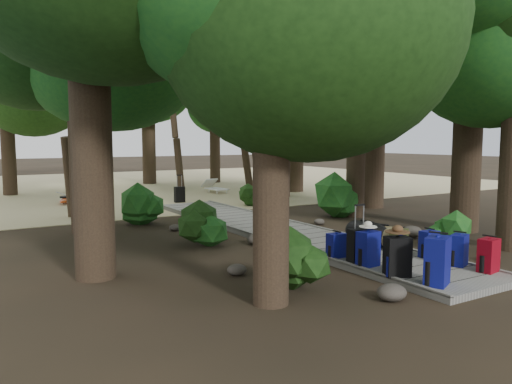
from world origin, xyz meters
TOP-DOWN VIEW (x-y plane):
  - ground at (0.00, 0.00)m, footprint 120.00×120.00m
  - sand_beach at (0.00, 16.00)m, footprint 40.00×22.00m
  - boardwalk at (0.00, 1.00)m, footprint 2.00×12.00m
  - backpack_left_a at (-0.64, -4.46)m, footprint 0.54×0.48m
  - backpack_left_b at (-0.80, -3.79)m, footprint 0.48×0.42m
  - backpack_left_c at (-0.73, -3.04)m, footprint 0.40×0.30m
  - backpack_left_d at (-0.78, -2.23)m, footprint 0.35×0.25m
  - backpack_right_a at (0.75, -4.41)m, footprint 0.40×0.31m
  - backpack_right_b at (0.69, -3.87)m, footprint 0.42×0.36m
  - backpack_right_c at (0.74, -3.16)m, footprint 0.34×0.25m
  - backpack_right_d at (0.61, -2.51)m, footprint 0.39×0.32m
  - duffel_right_khaki at (0.76, -1.89)m, footprint 0.61×0.75m
  - duffel_right_black at (0.60, -1.62)m, footprint 0.51×0.78m
  - suitcase_on_boardwalk at (-0.69, -2.75)m, footprint 0.41×0.24m
  - lone_suitcase_on_sand at (0.22, 8.03)m, footprint 0.38×0.23m
  - hat_brown at (-0.78, -3.76)m, footprint 0.41×0.41m
  - hat_white at (-0.70, -2.99)m, footprint 0.32×0.32m
  - kayak at (-3.50, 10.02)m, footprint 1.87×3.42m
  - sun_lounger at (2.96, 10.36)m, footprint 0.74×1.89m
  - tree_right_b at (4.31, -1.31)m, footprint 5.84×5.84m
  - tree_right_c at (3.58, 2.04)m, footprint 4.70×4.70m
  - tree_right_d at (5.56, 3.31)m, footprint 6.04×6.04m
  - tree_right_e at (4.62, 7.54)m, footprint 4.61×4.61m
  - tree_right_f at (6.33, 9.05)m, footprint 6.03×6.03m
  - tree_left_a at (-3.17, -3.58)m, footprint 4.50×4.50m
  - tree_left_c at (-4.25, 3.63)m, footprint 4.85×4.85m
  - tree_back_a at (-1.52, 14.88)m, footprint 5.82×5.82m
  - tree_back_b at (2.00, 16.53)m, footprint 5.75×5.75m
  - tree_back_c at (5.40, 15.39)m, footprint 4.54×4.54m
  - tree_back_d at (-5.02, 14.22)m, footprint 4.99×4.99m
  - palm_right_a at (2.87, 6.40)m, footprint 3.98×3.98m
  - palm_right_b at (5.12, 11.42)m, footprint 4.76×4.76m
  - palm_right_c at (2.30, 12.48)m, footprint 4.62×4.62m
  - palm_left_a at (-4.20, 6.39)m, footprint 4.68×4.68m
  - rock_left_a at (-1.56, -4.40)m, footprint 0.46×0.41m
  - rock_left_b at (-2.84, -1.98)m, footprint 0.36×0.32m
  - rock_left_c at (-1.21, 0.02)m, footprint 0.48×0.43m
  - rock_left_d at (-2.15, 2.62)m, footprint 0.32×0.29m
  - rock_right_a at (1.90, -3.71)m, footprint 0.36×0.32m
  - rock_right_b at (2.47, -1.21)m, footprint 0.52×0.47m
  - rock_right_c at (1.69, 1.42)m, footprint 0.31×0.28m
  - shrub_left_a at (-2.50, -3.36)m, footprint 0.94×0.94m
  - shrub_left_b at (-2.33, 0.66)m, footprint 0.96×0.96m
  - shrub_left_c at (-2.53, 4.18)m, footprint 1.13×1.13m
  - shrub_right_a at (2.17, -2.59)m, footprint 0.88×0.88m
  - shrub_right_b at (2.98, 2.25)m, footprint 1.37×1.37m
  - shrub_right_c at (2.02, 5.86)m, footprint 0.77×0.77m

SIDE VIEW (x-z plane):
  - ground at x=0.00m, z-range 0.00..0.00m
  - sand_beach at x=0.00m, z-range 0.00..0.02m
  - boardwalk at x=0.00m, z-range 0.00..0.12m
  - rock_right_c at x=1.69m, z-range 0.00..0.17m
  - rock_left_d at x=-2.15m, z-range 0.00..0.18m
  - rock_left_b at x=-2.84m, z-range 0.00..0.20m
  - rock_right_a at x=1.90m, z-range 0.00..0.20m
  - rock_left_a at x=-1.56m, z-range 0.00..0.25m
  - rock_left_c at x=-1.21m, z-range 0.00..0.26m
  - rock_right_b at x=2.47m, z-range 0.00..0.29m
  - kayak at x=-3.50m, z-range 0.02..0.36m
  - lone_suitcase_on_sand at x=0.22m, z-range 0.02..0.61m
  - sun_lounger at x=2.96m, z-range 0.02..0.61m
  - duffel_right_khaki at x=0.76m, z-range 0.12..0.55m
  - shrub_right_c at x=2.02m, z-range 0.00..0.70m
  - duffel_right_black at x=0.60m, z-range 0.12..0.60m
  - backpack_left_d at x=-0.78m, z-range 0.12..0.64m
  - backpack_right_d at x=0.61m, z-range 0.12..0.64m
  - shrub_right_a at x=2.17m, z-range 0.00..0.79m
  - backpack_right_c at x=0.74m, z-range 0.12..0.70m
  - shrub_left_a at x=-2.50m, z-range 0.00..0.85m
  - shrub_left_b at x=-2.33m, z-range 0.00..0.86m
  - backpack_right_b at x=0.69m, z-range 0.12..0.75m
  - suitcase_on_boardwalk at x=-0.69m, z-range 0.12..0.75m
  - backpack_right_a at x=0.75m, z-range 0.12..0.76m
  - backpack_left_c at x=-0.73m, z-range 0.12..0.82m
  - backpack_left_b at x=-0.80m, z-range 0.12..0.86m
  - shrub_left_c at x=-2.53m, z-range 0.00..1.02m
  - backpack_left_a at x=-0.64m, z-range 0.12..0.96m
  - shrub_right_b at x=2.98m, z-range 0.00..1.23m
  - hat_white at x=-0.70m, z-range 0.82..0.93m
  - hat_brown at x=-0.78m, z-range 0.86..0.98m
  - palm_right_a at x=2.87m, z-range 0.00..6.78m
  - palm_right_c at x=2.30m, z-range 0.00..7.36m
  - palm_left_a at x=-4.20m, z-range 0.00..7.44m
  - tree_left_a at x=-3.17m, z-range 0.00..7.50m
  - tree_right_c at x=3.58m, z-range 0.00..8.14m
  - tree_back_c at x=5.40m, z-range 0.00..8.18m
  - tree_right_e at x=4.62m, z-range 0.00..8.30m
  - tree_back_d at x=-5.02m, z-range 0.00..8.31m
  - tree_left_c at x=-4.25m, z-range 0.00..8.43m
  - palm_right_b at x=5.12m, z-range 0.00..9.19m
  - tree_back_a at x=-1.52m, z-range 0.00..10.07m
  - tree_back_b at x=2.00m, z-range 0.00..10.27m
  - tree_right_b at x=4.31m, z-range 0.00..10.42m
  - tree_right_f at x=6.33m, z-range 0.00..10.78m
  - tree_right_d at x=5.56m, z-range 0.00..11.07m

